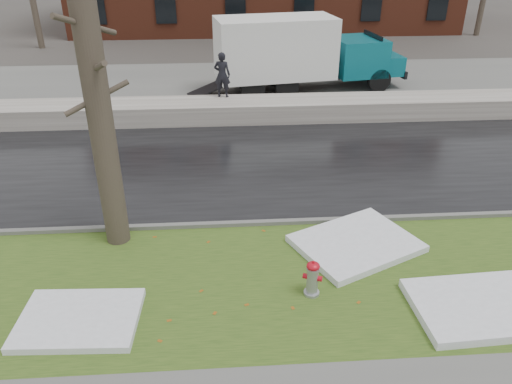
{
  "coord_description": "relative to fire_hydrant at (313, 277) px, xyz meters",
  "views": [
    {
      "loc": [
        -1.18,
        -9.49,
        6.63
      ],
      "look_at": [
        -0.47,
        0.93,
        1.0
      ],
      "focal_mm": 35.0,
      "sensor_mm": 36.0,
      "label": 1
    }
  ],
  "objects": [
    {
      "name": "fire_hydrant",
      "position": [
        0.0,
        0.0,
        0.0
      ],
      "size": [
        0.4,
        0.38,
        0.81
      ],
      "rotation": [
        0.0,
        0.0,
        -0.37
      ],
      "color": "#9C9EA3",
      "rests_on": "verge"
    },
    {
      "name": "worker",
      "position": [
        -1.66,
        10.92,
        1.13
      ],
      "size": [
        0.69,
        0.53,
        1.7
      ],
      "primitive_type": "imported",
      "rotation": [
        0.0,
        0.0,
        2.92
      ],
      "color": "black",
      "rests_on": "snowbank"
    },
    {
      "name": "verge",
      "position": [
        -0.48,
        0.44,
        -0.45
      ],
      "size": [
        60.0,
        4.5,
        0.04
      ],
      "primitive_type": "cube",
      "color": "#2E4918",
      "rests_on": "ground"
    },
    {
      "name": "curb",
      "position": [
        -0.48,
        2.69,
        -0.4
      ],
      "size": [
        60.0,
        0.15,
        0.14
      ],
      "primitive_type": "cube",
      "color": "slate",
      "rests_on": "ground"
    },
    {
      "name": "snowbank",
      "position": [
        -0.48,
        10.39,
        -0.09
      ],
      "size": [
        60.0,
        1.6,
        0.75
      ],
      "primitive_type": "cube",
      "color": "beige",
      "rests_on": "ground"
    },
    {
      "name": "snow_patch_far",
      "position": [
        -4.48,
        -0.52,
        -0.36
      ],
      "size": [
        2.27,
        1.7,
        0.14
      ],
      "primitive_type": "cube",
      "rotation": [
        0.0,
        0.0,
        -0.05
      ],
      "color": "white",
      "rests_on": "verge"
    },
    {
      "name": "parking_lot",
      "position": [
        -0.48,
        14.69,
        -0.45
      ],
      "size": [
        60.0,
        9.0,
        0.03
      ],
      "primitive_type": "cube",
      "color": "slate",
      "rests_on": "ground"
    },
    {
      "name": "ground",
      "position": [
        -0.48,
        1.69,
        -0.47
      ],
      "size": [
        120.0,
        120.0,
        0.0
      ],
      "primitive_type": "plane",
      "color": "#47423D",
      "rests_on": "ground"
    },
    {
      "name": "tree",
      "position": [
        -4.23,
        2.28,
        2.95
      ],
      "size": [
        1.3,
        1.49,
        6.71
      ],
      "rotation": [
        0.0,
        0.0,
        0.1
      ],
      "color": "brown",
      "rests_on": "verge"
    },
    {
      "name": "snow_patch_side",
      "position": [
        3.28,
        -0.71,
        -0.34
      ],
      "size": [
        2.89,
        1.94,
        0.18
      ],
      "primitive_type": "cube",
      "rotation": [
        0.0,
        0.0,
        0.05
      ],
      "color": "white",
      "rests_on": "verge"
    },
    {
      "name": "box_truck",
      "position": [
        1.65,
        13.98,
        1.23
      ],
      "size": [
        9.72,
        3.46,
        3.2
      ],
      "rotation": [
        0.0,
        0.0,
        0.16
      ],
      "color": "black",
      "rests_on": "ground"
    },
    {
      "name": "road",
      "position": [
        -0.48,
        6.19,
        -0.45
      ],
      "size": [
        60.0,
        7.0,
        0.03
      ],
      "primitive_type": "cube",
      "color": "black",
      "rests_on": "ground"
    },
    {
      "name": "snow_patch_near",
      "position": [
        1.3,
        1.59,
        -0.35
      ],
      "size": [
        3.21,
        2.93,
        0.16
      ],
      "primitive_type": "cube",
      "rotation": [
        0.0,
        0.0,
        0.45
      ],
      "color": "white",
      "rests_on": "verge"
    }
  ]
}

